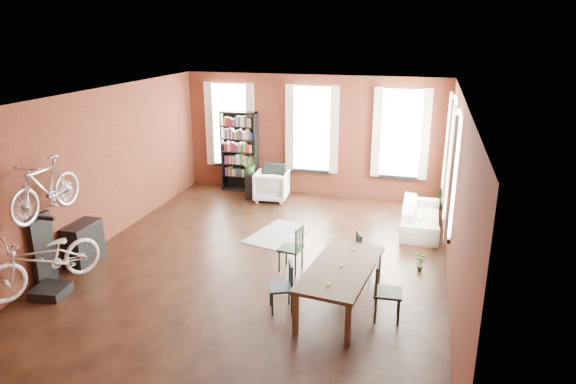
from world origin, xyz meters
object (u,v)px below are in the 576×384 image
(cream_sofa, at_px, (421,212))
(dining_chair_c, at_px, (388,292))
(dining_chair_d, at_px, (367,254))
(console_table, at_px, (83,243))
(dining_table, at_px, (341,287))
(dining_chair_a, at_px, (281,287))
(plant_stand, at_px, (252,186))
(dining_chair_b, at_px, (291,248))
(bike_trainer, at_px, (51,291))
(white_armchair, at_px, (272,184))
(bookshelf, at_px, (240,151))
(bicycle_floor, at_px, (41,233))

(cream_sofa, bearing_deg, dining_chair_c, 174.27)
(dining_chair_d, xyz_separation_m, console_table, (-5.33, -0.94, -0.01))
(dining_table, relative_size, dining_chair_a, 2.57)
(cream_sofa, bearing_deg, console_table, 119.33)
(dining_chair_c, bearing_deg, dining_chair_a, 92.62)
(cream_sofa, relative_size, plant_stand, 3.06)
(dining_chair_b, xyz_separation_m, console_table, (-3.94, -0.74, -0.04))
(console_table, bearing_deg, dining_chair_d, 9.96)
(dining_chair_b, bearing_deg, bike_trainer, -53.04)
(dining_chair_a, bearing_deg, dining_chair_b, 165.64)
(dining_chair_a, height_order, white_armchair, white_armchair)
(dining_chair_b, relative_size, cream_sofa, 0.42)
(dining_table, xyz_separation_m, dining_chair_b, (-1.13, 1.08, 0.08))
(dining_chair_b, xyz_separation_m, plant_stand, (-2.10, 3.86, -0.10))
(dining_chair_c, xyz_separation_m, bike_trainer, (-5.59, -0.77, -0.39))
(dining_table, relative_size, bookshelf, 0.96)
(dining_chair_d, bearing_deg, bike_trainer, 91.10)
(dining_chair_d, distance_m, bicycle_floor, 5.60)
(dining_chair_a, distance_m, bookshelf, 6.59)
(dining_chair_c, height_order, plant_stand, dining_chair_c)
(dining_chair_b, distance_m, console_table, 4.01)
(white_armchair, bearing_deg, bike_trainer, 64.53)
(bike_trainer, distance_m, console_table, 1.33)
(dining_chair_d, bearing_deg, bookshelf, 21.15)
(cream_sofa, height_order, plant_stand, cream_sofa)
(bike_trainer, relative_size, console_table, 0.68)
(dining_chair_c, bearing_deg, dining_table, 74.04)
(cream_sofa, xyz_separation_m, console_table, (-6.23, -3.50, -0.01))
(dining_table, distance_m, plant_stand, 5.90)
(dining_table, bearing_deg, cream_sofa, 79.99)
(console_table, bearing_deg, dining_chair_a, -9.39)
(dining_chair_d, distance_m, bike_trainer, 5.56)
(dining_chair_d, bearing_deg, plant_stand, 21.20)
(cream_sofa, bearing_deg, white_armchair, 74.42)
(dining_chair_b, bearing_deg, dining_chair_a, 17.06)
(bookshelf, relative_size, plant_stand, 3.23)
(dining_chair_d, relative_size, cream_sofa, 0.40)
(dining_chair_c, height_order, dining_chair_d, dining_chair_c)
(plant_stand, xyz_separation_m, bicycle_floor, (-1.61, -5.88, 0.80))
(bookshelf, distance_m, cream_sofa, 5.28)
(dining_chair_b, height_order, dining_chair_c, dining_chair_c)
(plant_stand, bearing_deg, bike_trainer, -105.25)
(dining_table, bearing_deg, dining_chair_b, 143.09)
(bookshelf, relative_size, console_table, 2.75)
(dining_chair_b, height_order, bike_trainer, dining_chair_b)
(dining_chair_d, bearing_deg, dining_chair_b, 75.57)
(bookshelf, bearing_deg, dining_table, -55.66)
(dining_chair_d, distance_m, white_armchair, 4.68)
(dining_table, xyz_separation_m, plant_stand, (-3.22, 4.94, -0.02))
(dining_chair_c, bearing_deg, bookshelf, 34.94)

